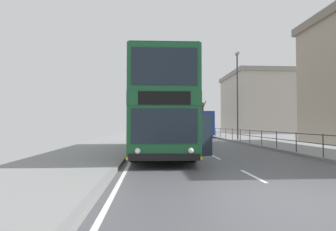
{
  "coord_description": "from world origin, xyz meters",
  "views": [
    {
      "loc": [
        -3.11,
        -5.44,
        1.58
      ],
      "look_at": [
        -2.2,
        8.6,
        2.03
      ],
      "focal_mm": 28.67,
      "sensor_mm": 36.0,
      "label": 1
    }
  ],
  "objects": [
    {
      "name": "ground",
      "position": [
        -0.72,
        -0.0,
        0.04
      ],
      "size": [
        15.8,
        140.0,
        0.2
      ],
      "color": "#4D4D52"
    },
    {
      "name": "street_lamp_far_side",
      "position": [
        5.09,
        19.35,
        4.88
      ],
      "size": [
        0.28,
        0.6,
        8.25
      ],
      "color": "#38383D",
      "rests_on": "ground"
    },
    {
      "name": "double_decker_bus_main",
      "position": [
        -2.51,
        8.99,
        2.36
      ],
      "size": [
        3.3,
        10.74,
        4.52
      ],
      "color": "#19512D",
      "rests_on": "ground"
    },
    {
      "name": "background_building_01",
      "position": [
        17.99,
        41.57,
        5.37
      ],
      "size": [
        14.42,
        13.25,
        10.68
      ],
      "color": "#B2A899",
      "rests_on": "ground"
    },
    {
      "name": "pedestrian_railing_far_kerb",
      "position": [
        4.45,
        15.69,
        0.83
      ],
      "size": [
        0.05,
        32.72,
        1.01
      ],
      "color": "#2D3338",
      "rests_on": "ground"
    },
    {
      "name": "bare_tree_far_00",
      "position": [
        5.78,
        39.85,
        2.96
      ],
      "size": [
        2.06,
        2.67,
        5.54
      ],
      "color": "#4C3D2D",
      "rests_on": "ground"
    },
    {
      "name": "background_bus_far_lane",
      "position": [
        2.94,
        29.63,
        1.69
      ],
      "size": [
        2.68,
        10.12,
        3.09
      ],
      "color": "navy",
      "rests_on": "ground"
    }
  ]
}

